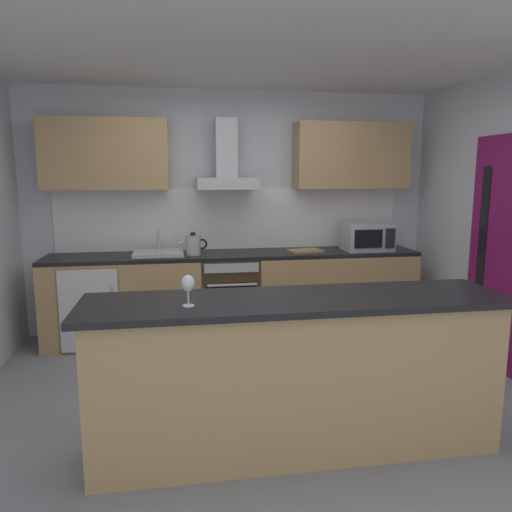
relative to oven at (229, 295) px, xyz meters
The scene contains 16 objects.
ground 1.59m from the oven, 86.96° to the right, with size 5.39×4.73×0.02m, color gray.
ceiling 2.63m from the oven, 86.96° to the right, with size 5.39×4.73×0.02m, color white.
wall_back 0.94m from the oven, 78.75° to the left, with size 5.39×0.12×2.60m, color silver.
backsplash_tile 0.84m from the oven, 76.41° to the left, with size 3.73×0.02×0.66m, color white.
counter_back 0.09m from the oven, 18.03° to the left, with size 3.86×0.60×0.90m.
counter_island 2.21m from the oven, 85.24° to the right, with size 2.56×0.64×0.98m.
upper_cabinets 1.46m from the oven, 65.37° to the left, with size 3.81×0.32×0.70m.
side_door 2.61m from the oven, 27.66° to the right, with size 0.08×0.85×2.05m.
oven is the anchor object (origin of this frame).
refrigerator 1.37m from the oven, behind, with size 0.58×0.60×0.85m.
microwave 1.62m from the oven, ahead, with size 0.50×0.38×0.30m.
sink 0.85m from the oven, behind, with size 0.50×0.40×0.26m.
kettle 0.66m from the oven, behind, with size 0.29×0.15×0.24m.
range_hood 1.33m from the oven, 90.00° to the left, with size 0.62×0.45×0.72m.
wine_glass 2.42m from the oven, 101.60° to the right, with size 0.08×0.08×0.18m.
chopping_board 0.93m from the oven, ahead, with size 0.34×0.22×0.02m, color tan.
Camera 1 is at (-0.60, -3.39, 1.70)m, focal length 33.73 mm.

